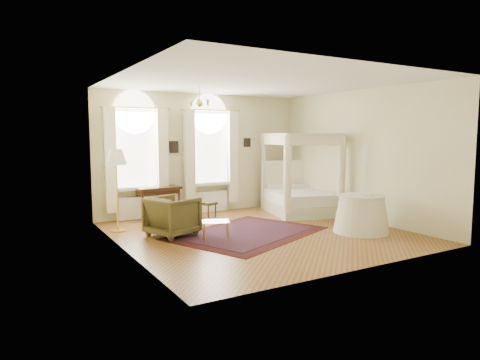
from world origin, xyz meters
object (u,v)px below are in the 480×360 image
object	(u,v)px
nightstand	(286,197)
armchair	(172,216)
writing_desk	(158,191)
stool	(208,205)
side_table	(361,214)
coffee_table	(216,223)
floor_lamp	(116,161)
canopy_bed	(300,195)

from	to	relation	value
nightstand	armchair	world-z (taller)	armchair
nightstand	writing_desk	distance (m)	4.10
stool	side_table	xyz separation A→B (m)	(2.21, -3.26, 0.07)
stool	coffee_table	bearing A→B (deg)	-112.14
nightstand	writing_desk	world-z (taller)	writing_desk
coffee_table	side_table	size ratio (longest dim) A/B	0.54
nightstand	floor_lamp	distance (m)	5.61
stool	canopy_bed	bearing A→B (deg)	-16.06
writing_desk	stool	world-z (taller)	writing_desk
canopy_bed	nightstand	distance (m)	1.31
canopy_bed	coffee_table	size ratio (longest dim) A/B	3.55
writing_desk	side_table	world-z (taller)	writing_desk
floor_lamp	nightstand	bearing A→B (deg)	10.15
nightstand	armchair	bearing A→B (deg)	-156.04
stool	coffee_table	distance (m)	2.36
canopy_bed	stool	bearing A→B (deg)	163.94
nightstand	floor_lamp	bearing A→B (deg)	-169.85
writing_desk	armchair	size ratio (longest dim) A/B	1.21
nightstand	armchair	xyz separation A→B (m)	(-4.45, -1.98, 0.16)
coffee_table	side_table	xyz separation A→B (m)	(3.10, -1.08, 0.06)
canopy_bed	side_table	bearing A→B (deg)	-95.96
nightstand	armchair	size ratio (longest dim) A/B	0.57
canopy_bed	side_table	world-z (taller)	canopy_bed
coffee_table	floor_lamp	bearing A→B (deg)	132.54
coffee_table	side_table	distance (m)	3.28
side_table	canopy_bed	bearing A→B (deg)	84.04
canopy_bed	floor_lamp	xyz separation A→B (m)	(-4.96, 0.26, 1.09)
canopy_bed	floor_lamp	distance (m)	5.08
canopy_bed	writing_desk	world-z (taller)	canopy_bed
armchair	side_table	distance (m)	4.18
coffee_table	side_table	bearing A→B (deg)	-19.13
armchair	side_table	xyz separation A→B (m)	(3.78, -1.79, -0.02)
writing_desk	canopy_bed	bearing A→B (deg)	-18.43
stool	floor_lamp	distance (m)	2.81
armchair	coffee_table	world-z (taller)	armchair
floor_lamp	side_table	xyz separation A→B (m)	(4.69, -2.81, -1.18)
canopy_bed	writing_desk	bearing A→B (deg)	161.57
armchair	writing_desk	bearing A→B (deg)	-31.63
side_table	writing_desk	bearing A→B (deg)	132.07
armchair	floor_lamp	world-z (taller)	floor_lamp
canopy_bed	stool	distance (m)	2.58
side_table	stool	bearing A→B (deg)	124.13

